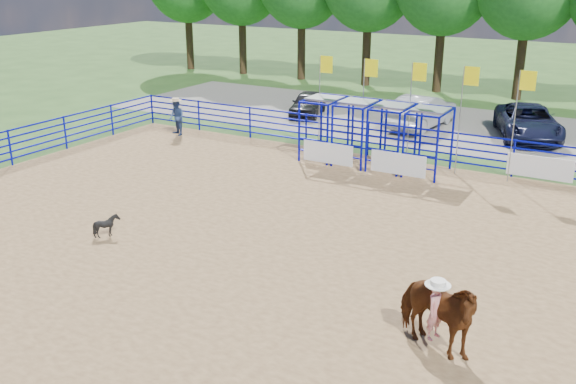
{
  "coord_description": "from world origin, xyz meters",
  "views": [
    {
      "loc": [
        7.21,
        -14.71,
        7.68
      ],
      "look_at": [
        -1.78,
        1.0,
        1.3
      ],
      "focal_mm": 40.0,
      "sensor_mm": 36.0,
      "label": 1
    }
  ],
  "objects_px": {
    "horse_and_rider": "(436,311)",
    "spectator_cowboy": "(177,117)",
    "car_b": "(422,111)",
    "car_c": "(528,122)",
    "calf": "(107,226)",
    "car_a": "(308,103)"
  },
  "relations": [
    {
      "from": "car_a",
      "to": "spectator_cowboy",
      "type": "bearing_deg",
      "value": -130.8
    },
    {
      "from": "horse_and_rider",
      "to": "car_a",
      "type": "relative_size",
      "value": 0.62
    },
    {
      "from": "car_a",
      "to": "car_c",
      "type": "relative_size",
      "value": 0.68
    },
    {
      "from": "calf",
      "to": "spectator_cowboy",
      "type": "distance_m",
      "value": 12.29
    },
    {
      "from": "horse_and_rider",
      "to": "car_a",
      "type": "bearing_deg",
      "value": 124.77
    },
    {
      "from": "car_a",
      "to": "car_b",
      "type": "bearing_deg",
      "value": -12.35
    },
    {
      "from": "spectator_cowboy",
      "to": "car_b",
      "type": "distance_m",
      "value": 12.13
    },
    {
      "from": "spectator_cowboy",
      "to": "car_c",
      "type": "relative_size",
      "value": 0.32
    },
    {
      "from": "car_b",
      "to": "car_c",
      "type": "distance_m",
      "value": 5.06
    },
    {
      "from": "horse_and_rider",
      "to": "calf",
      "type": "relative_size",
      "value": 3.29
    },
    {
      "from": "horse_and_rider",
      "to": "car_c",
      "type": "distance_m",
      "value": 19.67
    },
    {
      "from": "car_b",
      "to": "car_c",
      "type": "relative_size",
      "value": 0.9
    },
    {
      "from": "car_a",
      "to": "calf",
      "type": "bearing_deg",
      "value": -96.84
    },
    {
      "from": "spectator_cowboy",
      "to": "car_c",
      "type": "xyz_separation_m",
      "value": [
        14.66,
        7.85,
        -0.13
      ]
    },
    {
      "from": "calf",
      "to": "spectator_cowboy",
      "type": "height_order",
      "value": "spectator_cowboy"
    },
    {
      "from": "horse_and_rider",
      "to": "spectator_cowboy",
      "type": "xyz_separation_m",
      "value": [
        -16.37,
        11.74,
        -0.05
      ]
    },
    {
      "from": "horse_and_rider",
      "to": "car_b",
      "type": "xyz_separation_m",
      "value": [
        -6.75,
        19.12,
        -0.14
      ]
    },
    {
      "from": "spectator_cowboy",
      "to": "car_b",
      "type": "bearing_deg",
      "value": 37.45
    },
    {
      "from": "car_c",
      "to": "calf",
      "type": "bearing_deg",
      "value": -135.18
    },
    {
      "from": "car_a",
      "to": "car_c",
      "type": "distance_m",
      "value": 11.36
    },
    {
      "from": "horse_and_rider",
      "to": "spectator_cowboy",
      "type": "bearing_deg",
      "value": 144.35
    },
    {
      "from": "spectator_cowboy",
      "to": "car_a",
      "type": "bearing_deg",
      "value": 64.64
    }
  ]
}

